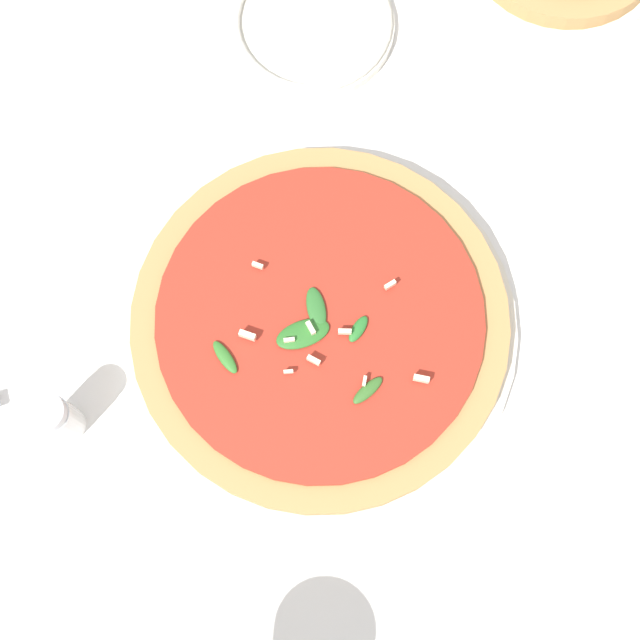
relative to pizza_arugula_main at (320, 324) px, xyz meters
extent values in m
plane|color=silver|center=(-0.01, 0.01, -0.02)|extent=(6.00, 6.00, 0.00)
cylinder|color=silver|center=(0.00, 0.00, -0.01)|extent=(0.34, 0.34, 0.01)
cylinder|color=#B7844C|center=(0.00, 0.00, 0.00)|extent=(0.32, 0.32, 0.02)
cylinder|color=#A82D1E|center=(0.00, 0.00, 0.02)|extent=(0.28, 0.28, 0.01)
ellipsoid|color=#2A6926|center=(0.02, 0.00, 0.02)|extent=(0.05, 0.03, 0.01)
ellipsoid|color=#346426|center=(0.00, 0.07, 0.02)|extent=(0.03, 0.02, 0.01)
ellipsoid|color=#2C672A|center=(0.00, -0.01, 0.02)|extent=(0.03, 0.04, 0.01)
ellipsoid|color=#286F2A|center=(-0.02, 0.02, 0.02)|extent=(0.03, 0.02, 0.01)
ellipsoid|color=#316F28|center=(0.09, -0.01, 0.02)|extent=(0.01, 0.03, 0.01)
cube|color=beige|center=(-0.01, 0.02, 0.03)|extent=(0.01, 0.01, 0.01)
cube|color=beige|center=(0.02, 0.03, 0.03)|extent=(0.01, 0.01, 0.01)
cube|color=beige|center=(-0.05, 0.09, 0.03)|extent=(0.01, 0.01, 0.01)
cube|color=beige|center=(0.00, 0.07, 0.03)|extent=(0.01, 0.01, 0.00)
cube|color=beige|center=(0.03, 0.01, 0.03)|extent=(0.01, 0.01, 0.01)
cube|color=beige|center=(0.02, -0.06, 0.03)|extent=(0.01, 0.01, 0.01)
cube|color=beige|center=(-0.06, 0.00, 0.03)|extent=(0.01, 0.00, 0.01)
cube|color=beige|center=(0.05, 0.03, 0.03)|extent=(0.01, 0.01, 0.00)
cube|color=beige|center=(0.01, 0.01, 0.03)|extent=(0.00, 0.01, 0.01)
cube|color=beige|center=(0.06, -0.01, 0.03)|extent=(0.01, 0.01, 0.01)
cylinder|color=silver|center=(-0.14, -0.27, -0.01)|extent=(0.16, 0.16, 0.01)
torus|color=silver|center=(-0.14, -0.27, 0.00)|extent=(0.15, 0.15, 0.01)
cylinder|color=silver|center=(0.23, -0.03, 0.01)|extent=(0.03, 0.03, 0.06)
cylinder|color=#B7B7BF|center=(0.23, -0.03, 0.04)|extent=(0.03, 0.03, 0.01)
camera|label=1|loc=(0.10, 0.18, 0.74)|focal=50.00mm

